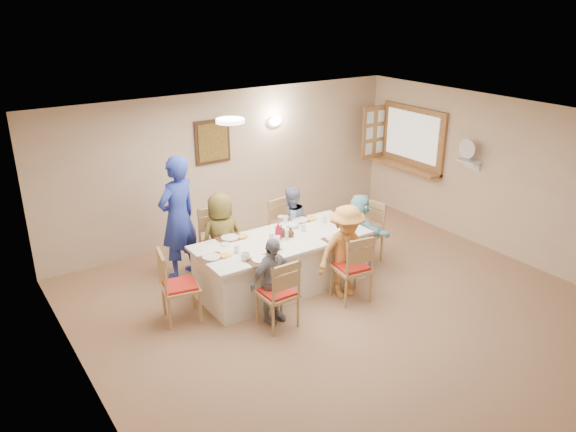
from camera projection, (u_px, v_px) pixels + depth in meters
ground at (361, 321)px, 7.25m from camera, size 7.00×7.00×0.00m
room_walls at (367, 212)px, 6.69m from camera, size 7.00×7.00×7.00m
wall_picture at (213, 142)px, 9.15m from camera, size 0.62×0.05×0.72m
wall_sconce at (275, 121)px, 9.68m from camera, size 0.26×0.09×0.18m
ceiling_light at (230, 121)px, 6.98m from camera, size 0.36×0.36×0.05m
serving_hatch at (413, 138)px, 10.22m from camera, size 0.06×1.50×1.15m
hatch_sill at (406, 167)px, 10.35m from camera, size 0.30×1.50×0.05m
shutter_door at (374, 132)px, 10.67m from camera, size 0.55×0.04×1.00m
fan_shelf at (469, 161)px, 9.17m from camera, size 0.22×0.36×0.03m
desk_fan at (469, 152)px, 9.10m from camera, size 0.30×0.30×0.28m
dining_table at (282, 263)px, 7.97m from camera, size 2.48×1.05×0.76m
chair_back_left at (218, 245)px, 8.22m from camera, size 0.57×0.57×1.03m
chair_back_right at (286, 230)px, 8.86m from camera, size 0.51×0.51×0.95m
chair_front_left at (277, 292)px, 7.00m from camera, size 0.46×0.46×0.95m
chair_front_right at (351, 266)px, 7.62m from camera, size 0.54×0.54×0.99m
chair_left_end at (180, 285)px, 7.12m from camera, size 0.56×0.56×0.99m
chair_right_end at (365, 233)px, 8.73m from camera, size 0.54×0.54×0.96m
diner_back_left at (222, 238)px, 8.07m from camera, size 0.72×0.53×1.35m
diner_back_right at (291, 224)px, 8.72m from camera, size 0.69×0.58×1.22m
diner_front_left at (272, 281)px, 7.06m from camera, size 0.76×0.50×1.15m
diner_front_right at (346, 252)px, 7.65m from camera, size 1.00×0.73×1.34m
diner_right_end at (359, 229)px, 8.63m from camera, size 1.08×0.39×1.14m
caregiver at (178, 218)px, 8.11m from camera, size 0.96×0.88×1.85m
placemat_fl at (261, 260)px, 7.19m from camera, size 0.37×0.28×0.01m
plate_fl at (261, 259)px, 7.19m from camera, size 0.25×0.25×0.02m
napkin_fl at (275, 258)px, 7.24m from camera, size 0.13×0.13×0.01m
placemat_fr at (335, 239)px, 7.81m from camera, size 0.33×0.24×0.01m
plate_fr at (335, 238)px, 7.81m from camera, size 0.25×0.25×0.02m
napkin_fr at (347, 237)px, 7.86m from camera, size 0.14×0.14×0.01m
placemat_bl at (230, 238)px, 7.84m from camera, size 0.37×0.28×0.01m
plate_bl at (230, 237)px, 7.84m from camera, size 0.25×0.25×0.02m
napkin_bl at (243, 236)px, 7.89m from camera, size 0.13×0.13×0.01m
placemat_br at (300, 220)px, 8.46m from camera, size 0.35×0.26×0.01m
plate_br at (300, 220)px, 8.46m from camera, size 0.24×0.24×0.02m
napkin_br at (312, 218)px, 8.51m from camera, size 0.14×0.14×0.01m
placemat_le at (211, 258)px, 7.26m from camera, size 0.33×0.24×0.01m
plate_le at (211, 257)px, 7.25m from camera, size 0.24×0.24×0.01m
napkin_le at (225, 255)px, 7.31m from camera, size 0.13×0.13×0.01m
placemat_re at (345, 222)px, 8.41m from camera, size 0.37×0.27×0.01m
plate_re at (345, 221)px, 8.40m from camera, size 0.23×0.23×0.01m
napkin_re at (356, 220)px, 8.46m from camera, size 0.13×0.13×0.01m
teacup_a at (245, 257)px, 7.18m from camera, size 0.22×0.22×0.10m
teacup_b at (285, 219)px, 8.38m from camera, size 0.15×0.15×0.09m
bowl_a at (275, 247)px, 7.51m from camera, size 0.27×0.27×0.05m
bowl_b at (293, 225)px, 8.21m from camera, size 0.30×0.30×0.06m
condiment_ketchup at (278, 231)px, 7.77m from camera, size 0.11×0.11×0.26m
condiment_brown at (281, 231)px, 7.84m from camera, size 0.10×0.11×0.19m
condiment_malt at (290, 232)px, 7.87m from camera, size 0.16×0.16×0.14m
drinking_glass at (271, 236)px, 7.77m from camera, size 0.06×0.06×0.09m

